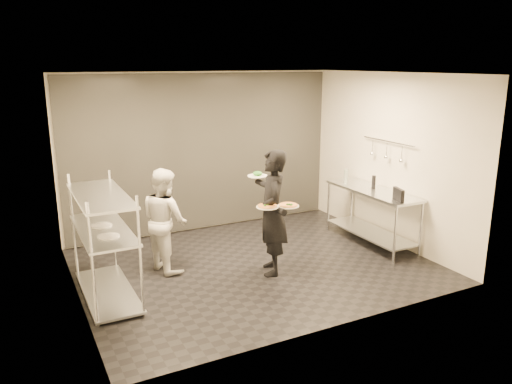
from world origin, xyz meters
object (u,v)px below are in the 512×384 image
bottle_clear (345,174)px  bottle_dark (374,182)px  chef (165,220)px  pizza_plate_far (288,205)px  waiter (272,213)px  pass_rack (104,240)px  pos_monitor (398,195)px  prep_counter (372,207)px  pizza_plate_near (267,206)px  bottle_green (346,176)px  salad_plate (258,175)px

bottle_clear → bottle_dark: (0.02, -0.74, 0.02)m
chef → pizza_plate_far: bearing=-139.4°
waiter → pass_rack: bearing=-76.1°
chef → bottle_dark: size_ratio=6.93×
pos_monitor → bottle_dark: bearing=92.9°
pizza_plate_far → bottle_dark: size_ratio=1.36×
prep_counter → waiter: size_ratio=1.00×
pizza_plate_far → prep_counter: bearing=15.9°
bottle_dark → pos_monitor: bearing=-102.7°
pizza_plate_near → pos_monitor: size_ratio=1.13×
waiter → bottle_clear: size_ratio=9.61×
prep_counter → bottle_green: bottle_green is taller
pass_rack → pizza_plate_far: (2.38, -0.55, 0.28)m
pass_rack → pizza_plate_far: size_ratio=5.42×
bottle_clear → pass_rack: bearing=-169.6°
prep_counter → pizza_plate_near: pizza_plate_near is taller
chef → salad_plate: 1.49m
pizza_plate_near → bottle_dark: size_ratio=1.41×
prep_counter → pizza_plate_far: size_ratio=6.09×
prep_counter → chef: bearing=171.7°
chef → bottle_clear: size_ratio=8.09×
waiter → bottle_dark: size_ratio=8.23×
bottle_clear → pos_monitor: bearing=-95.9°
pizza_plate_near → salad_plate: 0.60m
pizza_plate_near → salad_plate: (0.10, 0.49, 0.33)m
pass_rack → prep_counter: bearing=0.0°
pass_rack → chef: bearing=27.6°
bottle_dark → pizza_plate_far: bearing=-163.0°
pizza_plate_near → pos_monitor: bearing=-6.5°
bottle_clear → salad_plate: bearing=-160.0°
pass_rack → prep_counter: (4.33, 0.00, -0.14)m
prep_counter → bottle_dark: bearing=46.0°
chef → bottle_green: bearing=-102.1°
bottle_green → bottle_clear: 0.28m
pizza_plate_far → pos_monitor: bearing=-5.2°
prep_counter → pass_rack: bearing=-180.0°
pass_rack → bottle_dark: pass_rack is taller
waiter → bottle_green: 2.14m
pos_monitor → bottle_clear: size_ratio=1.46×
waiter → chef: size_ratio=1.19×
chef → salad_plate: (1.26, -0.48, 0.63)m
bottle_green → bottle_clear: bearing=56.1°
salad_plate → bottle_clear: salad_plate is taller
pos_monitor → waiter: bearing=-176.0°
bottle_green → bottle_dark: bottle_green is taller
bottle_green → chef: bearing=-178.7°
pizza_plate_near → bottle_clear: 2.60m
salad_plate → bottle_green: salad_plate is taller
chef → pos_monitor: bearing=-123.8°
pizza_plate_far → pos_monitor: pos_monitor is taller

